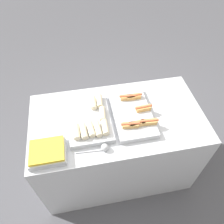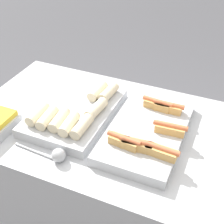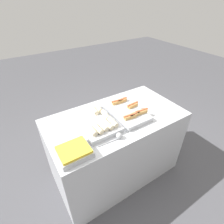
% 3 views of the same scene
% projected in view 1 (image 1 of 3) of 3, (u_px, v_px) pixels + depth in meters
% --- Properties ---
extents(ground_plane, '(12.00, 12.00, 0.00)m').
position_uv_depth(ground_plane, '(116.00, 166.00, 2.55)').
color(ground_plane, '#4C4C51').
extents(counter, '(1.49, 0.81, 0.91)m').
position_uv_depth(counter, '(117.00, 146.00, 2.20)').
color(counter, '#B7BABF').
rests_on(counter, ground_plane).
extents(tray_hotdogs, '(0.33, 0.55, 0.10)m').
position_uv_depth(tray_hotdogs, '(132.00, 113.00, 1.85)').
color(tray_hotdogs, '#B7BABF').
rests_on(tray_hotdogs, counter).
extents(tray_wraps, '(0.34, 0.51, 0.10)m').
position_uv_depth(tray_wraps, '(90.00, 120.00, 1.79)').
color(tray_wraps, '#B7BABF').
rests_on(tray_wraps, counter).
extents(tray_side_front, '(0.27, 0.23, 0.07)m').
position_uv_depth(tray_side_front, '(47.00, 152.00, 1.60)').
color(tray_side_front, '#B7BABF').
rests_on(tray_side_front, counter).
extents(serving_spoon_near, '(0.25, 0.06, 0.06)m').
position_uv_depth(serving_spoon_near, '(103.00, 148.00, 1.63)').
color(serving_spoon_near, '#B2B5BA').
rests_on(serving_spoon_near, counter).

